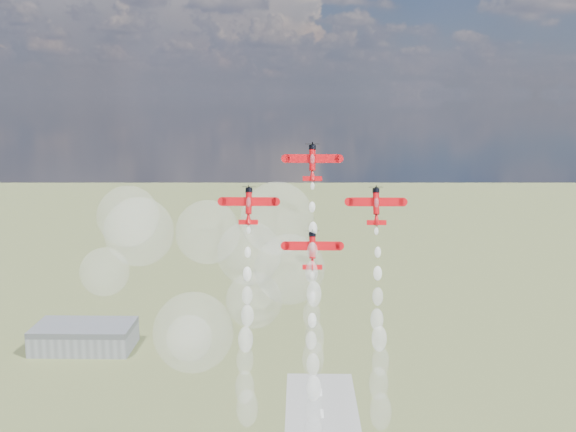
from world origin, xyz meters
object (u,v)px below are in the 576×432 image
(hangar, at_px, (84,337))
(plane_lead, at_px, (312,162))
(plane_left, at_px, (249,205))
(plane_slot, at_px, (312,249))
(plane_right, at_px, (376,205))

(hangar, relative_size, plane_lead, 3.75)
(plane_left, relative_size, plane_slot, 1.00)
(plane_left, bearing_deg, plane_lead, 13.46)
(plane_left, height_order, plane_right, same)
(hangar, xyz_separation_m, plane_left, (97.92, -163.93, 95.76))
(plane_left, xyz_separation_m, plane_slot, (15.70, -3.76, -10.33))
(plane_slot, bearing_deg, plane_right, 13.46)
(plane_left, relative_size, plane_right, 1.00)
(plane_lead, height_order, plane_left, plane_lead)
(plane_lead, height_order, plane_right, plane_lead)
(plane_right, relative_size, plane_slot, 1.00)
(plane_lead, xyz_separation_m, plane_slot, (0.00, -7.52, -20.66))
(plane_lead, relative_size, plane_right, 1.00)
(hangar, bearing_deg, plane_right, -51.73)
(hangar, height_order, plane_slot, plane_slot)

